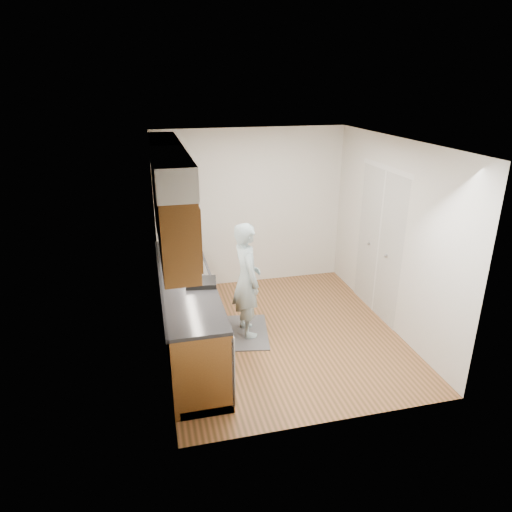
# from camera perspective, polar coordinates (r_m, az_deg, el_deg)

# --- Properties ---
(floor) EXTENTS (3.50, 3.50, 0.00)m
(floor) POSITION_cam_1_polar(r_m,az_deg,el_deg) (6.19, 3.11, -9.54)
(floor) COLOR #9A5F3A
(floor) RESTS_ON ground
(ceiling) EXTENTS (3.50, 3.50, 0.00)m
(ceiling) POSITION_cam_1_polar(r_m,az_deg,el_deg) (5.36, 3.65, 14.09)
(ceiling) COLOR white
(ceiling) RESTS_ON wall_left
(wall_left) EXTENTS (0.02, 3.50, 2.50)m
(wall_left) POSITION_cam_1_polar(r_m,az_deg,el_deg) (5.43, -11.97, 0.12)
(wall_left) COLOR silver
(wall_left) RESTS_ON floor
(wall_right) EXTENTS (0.02, 3.50, 2.50)m
(wall_right) POSITION_cam_1_polar(r_m,az_deg,el_deg) (6.24, 16.67, 2.46)
(wall_right) COLOR silver
(wall_right) RESTS_ON floor
(wall_back) EXTENTS (3.00, 0.02, 2.50)m
(wall_back) POSITION_cam_1_polar(r_m,az_deg,el_deg) (7.27, -0.65, 5.96)
(wall_back) COLOR silver
(wall_back) RESTS_ON floor
(counter) EXTENTS (0.64, 2.80, 1.30)m
(counter) POSITION_cam_1_polar(r_m,az_deg,el_deg) (5.75, -8.39, -6.72)
(counter) COLOR brown
(counter) RESTS_ON floor
(upper_cabinets) EXTENTS (0.47, 2.80, 1.21)m
(upper_cabinets) POSITION_cam_1_polar(r_m,az_deg,el_deg) (5.27, -10.72, 7.56)
(upper_cabinets) COLOR brown
(upper_cabinets) RESTS_ON wall_left
(closet_door) EXTENTS (0.02, 1.22, 2.05)m
(closet_door) POSITION_cam_1_polar(r_m,az_deg,el_deg) (6.55, 15.10, 1.42)
(closet_door) COLOR silver
(closet_door) RESTS_ON wall_right
(floor_mat) EXTENTS (0.68, 0.99, 0.02)m
(floor_mat) POSITION_cam_1_polar(r_m,az_deg,el_deg) (6.18, -1.11, -9.49)
(floor_mat) COLOR slate
(floor_mat) RESTS_ON floor
(person) EXTENTS (0.47, 0.65, 1.72)m
(person) POSITION_cam_1_polar(r_m,az_deg,el_deg) (5.78, -1.17, -2.07)
(person) COLOR #95AEB5
(person) RESTS_ON floor_mat
(soap_bottle_a) EXTENTS (0.14, 0.14, 0.30)m
(soap_bottle_a) POSITION_cam_1_polar(r_m,az_deg,el_deg) (6.03, -10.83, 0.73)
(soap_bottle_a) COLOR silver
(soap_bottle_a) RESTS_ON counter
(soap_bottle_b) EXTENTS (0.10, 0.10, 0.17)m
(soap_bottle_b) POSITION_cam_1_polar(r_m,az_deg,el_deg) (6.37, -8.45, 1.37)
(soap_bottle_b) COLOR silver
(soap_bottle_b) RESTS_ON counter
(soap_bottle_c) EXTENTS (0.16, 0.16, 0.15)m
(soap_bottle_c) POSITION_cam_1_polar(r_m,az_deg,el_deg) (6.34, -8.30, 1.19)
(soap_bottle_c) COLOR silver
(soap_bottle_c) RESTS_ON counter
(dish_rack) EXTENTS (0.38, 0.33, 0.05)m
(dish_rack) POSITION_cam_1_polar(r_m,az_deg,el_deg) (5.32, -6.87, -3.31)
(dish_rack) COLOR black
(dish_rack) RESTS_ON counter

